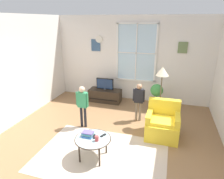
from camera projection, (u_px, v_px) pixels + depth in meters
ground_plane at (102, 148)px, 4.42m from camera, size 5.82×6.69×0.02m
back_wall at (132, 59)px, 6.74m from camera, size 5.22×0.17×2.85m
area_rug at (102, 155)px, 4.17m from camera, size 2.67×1.84×0.01m
tv_stand at (105, 95)px, 6.87m from camera, size 1.09×0.48×0.43m
television at (105, 84)px, 6.72m from camera, size 0.59×0.08×0.40m
armchair at (163, 124)px, 4.76m from camera, size 0.76×0.74×0.87m
coffee_table at (93, 140)px, 3.97m from camera, size 0.74×0.74×0.46m
book_stack at (88, 134)px, 4.02m from camera, size 0.23×0.20×0.10m
cup at (97, 138)px, 3.86m from camera, size 0.07×0.07×0.11m
remote_near_books at (94, 136)px, 4.01m from camera, size 0.08×0.15×0.02m
remote_near_cup at (103, 135)px, 4.04m from camera, size 0.10×0.14×0.02m
person_black_shirt at (139, 98)px, 5.40m from camera, size 0.33×0.15×1.08m
person_green_shirt at (83, 102)px, 5.06m from camera, size 0.34×0.15×1.13m
potted_plant_by_window at (156, 95)px, 6.28m from camera, size 0.39×0.39×0.80m
floor_lamp at (162, 77)px, 4.93m from camera, size 0.32×0.32×1.60m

